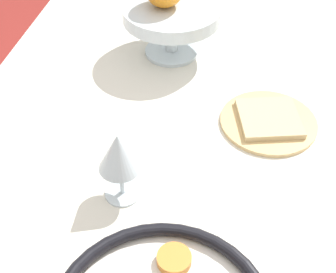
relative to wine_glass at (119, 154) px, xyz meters
The scene contains 3 objects.
wine_glass is the anchor object (origin of this frame).
fruit_stand 0.44m from the wine_glass, ahead, with size 0.22×0.22×0.12m.
bread_plate 0.34m from the wine_glass, 46.72° to the right, with size 0.19×0.19×0.02m.
Camera 1 is at (-0.55, -0.03, 1.33)m, focal length 50.00 mm.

